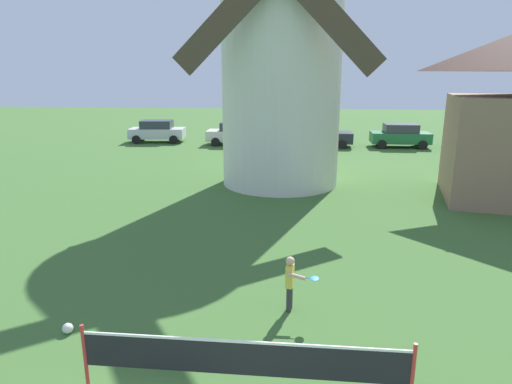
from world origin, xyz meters
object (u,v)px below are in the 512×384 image
at_px(stray_ball, 68,328).
at_px(parked_car_silver, 157,131).
at_px(tennis_net, 243,359).
at_px(player_far, 291,280).
at_px(windmill, 282,38).
at_px(parked_car_blue, 484,135).
at_px(parked_car_black, 320,135).
at_px(parked_car_cream, 239,133).
at_px(parked_car_green, 400,135).

xyz_separation_m(stray_ball, parked_car_silver, (-5.90, 24.05, 0.70)).
xyz_separation_m(tennis_net, player_far, (0.66, 2.70, -0.00)).
distance_m(stray_ball, parked_car_silver, 24.77).
height_order(windmill, parked_car_blue, windmill).
distance_m(stray_ball, parked_car_black, 23.89).
xyz_separation_m(tennis_net, stray_ball, (-3.57, 1.41, -0.58)).
bearing_deg(tennis_net, windmill, 90.38).
height_order(parked_car_cream, parked_car_blue, same).
bearing_deg(tennis_net, parked_car_blue, 62.83).
relative_size(parked_car_green, parked_car_blue, 0.86).
bearing_deg(parked_car_black, parked_car_silver, 175.78).
relative_size(player_far, parked_car_blue, 0.27).
bearing_deg(parked_car_green, parked_car_black, -177.63).
xyz_separation_m(windmill, player_far, (0.75, -11.23, -5.57)).
distance_m(parked_car_silver, parked_car_cream, 6.08).
height_order(stray_ball, parked_car_black, parked_car_black).
relative_size(windmill, parked_car_cream, 2.81).
bearing_deg(stray_ball, parked_car_blue, 55.26).
xyz_separation_m(player_far, parked_car_silver, (-10.13, 22.76, 0.13)).
bearing_deg(windmill, parked_car_black, 78.36).
distance_m(stray_ball, parked_car_green, 25.88).
height_order(player_far, parked_car_green, parked_car_green).
relative_size(parked_car_black, parked_car_blue, 1.00).
relative_size(windmill, stray_ball, 60.60).
bearing_deg(parked_car_silver, parked_car_blue, -0.56).
bearing_deg(player_far, stray_ball, -163.06).
xyz_separation_m(parked_car_cream, parked_car_green, (10.86, 0.06, -0.00)).
relative_size(tennis_net, parked_car_green, 1.32).
height_order(stray_ball, parked_car_cream, parked_car_cream).
xyz_separation_m(windmill, parked_car_blue, (13.04, 11.31, -5.44)).
bearing_deg(stray_ball, parked_car_cream, 89.64).
bearing_deg(stray_ball, player_far, 16.94).
bearing_deg(tennis_net, parked_car_black, 85.11).
bearing_deg(tennis_net, parked_car_green, 73.32).
relative_size(windmill, parked_car_blue, 2.82).
xyz_separation_m(player_far, parked_car_green, (6.78, 22.12, 0.13)).
bearing_deg(player_far, windmill, 93.84).
bearing_deg(parked_car_silver, parked_car_black, -4.22).
distance_m(parked_car_black, parked_car_green, 5.34).
bearing_deg(parked_car_cream, player_far, -79.52).
xyz_separation_m(windmill, parked_car_silver, (-9.37, 11.53, -5.45)).
height_order(player_far, stray_ball, player_far).
relative_size(player_far, parked_car_cream, 0.27).
xyz_separation_m(parked_car_silver, parked_car_cream, (6.04, -0.70, 0.00)).
bearing_deg(parked_car_green, stray_ball, -115.18).
height_order(tennis_net, stray_ball, tennis_net).
distance_m(windmill, parked_car_black, 12.18).
relative_size(stray_ball, parked_car_black, 0.05).
distance_m(stray_ball, parked_car_blue, 29.00).
distance_m(player_far, parked_car_black, 21.95).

